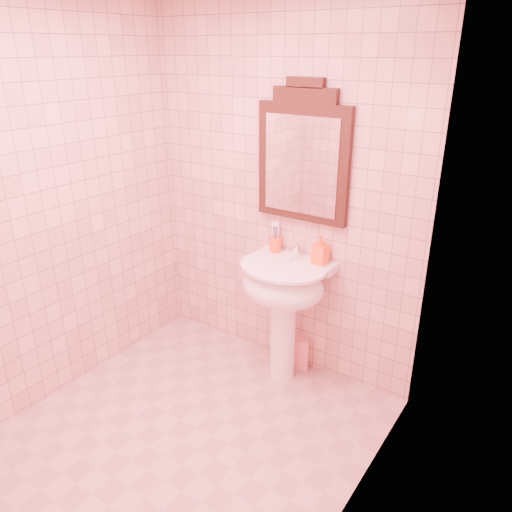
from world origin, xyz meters
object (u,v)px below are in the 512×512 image
Objects in this scene: soap_dispenser at (320,249)px; towel at (295,351)px; pedestal_sink at (283,293)px; mirror at (303,157)px; toothbrush_cup at (275,244)px.

soap_dispenser is 0.80× the size of towel.
pedestal_sink is 4.41× the size of soap_dispenser.
mirror is at bearing 166.21° from soap_dispenser.
pedestal_sink is at bearing -44.58° from toothbrush_cup.
soap_dispenser is at bearing 40.26° from pedestal_sink.
pedestal_sink is 4.60× the size of toothbrush_cup.
pedestal_sink is 0.89m from mirror.
mirror is 3.59× the size of towel.
soap_dispenser is (0.18, -0.05, -0.56)m from mirror.
mirror is at bearing 106.82° from towel.
soap_dispenser is at bearing -15.48° from mirror.
towel is at bearing -73.18° from mirror.
mirror is 4.67× the size of toothbrush_cup.
mirror is at bearing 12.22° from toothbrush_cup.
towel is (0.01, 0.17, -0.54)m from pedestal_sink.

